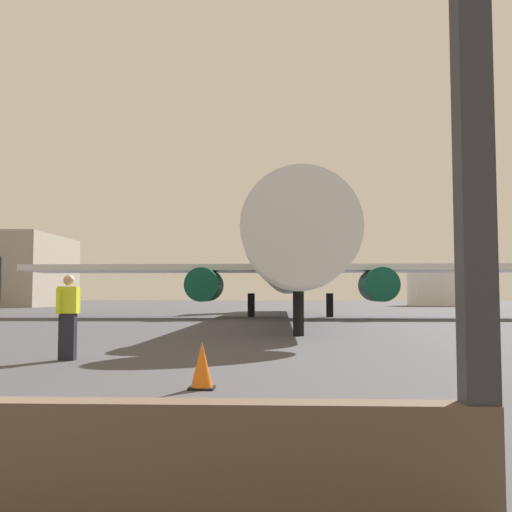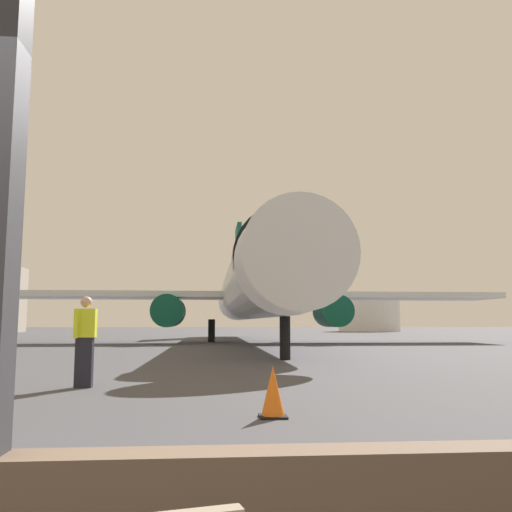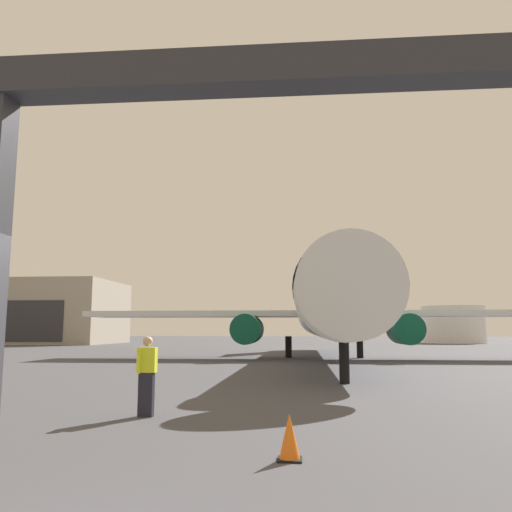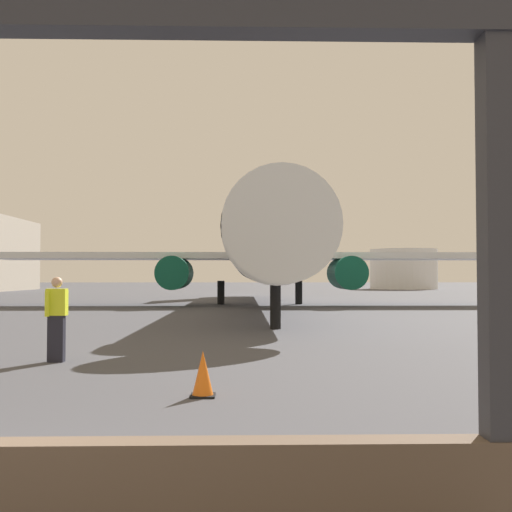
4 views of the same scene
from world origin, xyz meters
TOP-DOWN VIEW (x-y plane):
  - ground_plane at (0.00, 40.00)m, footprint 220.00×220.00m
  - airplane at (3.49, 30.54)m, footprint 31.39×36.62m
  - ground_crew_worker at (-1.43, 8.42)m, footprint 0.40×0.49m
  - traffic_cone at (1.80, 4.83)m, footprint 0.36×0.36m
  - fuel_storage_tank at (23.59, 74.30)m, footprint 8.68×8.68m

SIDE VIEW (x-z plane):
  - ground_plane at x=0.00m, z-range 0.00..0.00m
  - traffic_cone at x=1.80m, z-range -0.02..0.65m
  - ground_crew_worker at x=-1.43m, z-range 0.03..1.77m
  - fuel_storage_tank at x=23.59m, z-range 0.00..5.20m
  - airplane at x=3.49m, z-range -1.80..8.19m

